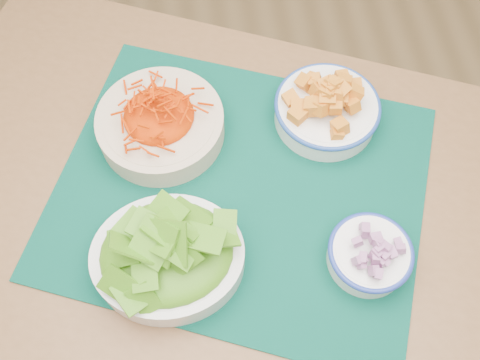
{
  "coord_description": "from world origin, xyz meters",
  "views": [
    {
      "loc": [
        -0.16,
        -0.17,
        1.56
      ],
      "look_at": [
        -0.11,
        0.24,
        0.78
      ],
      "focal_mm": 40.0,
      "sensor_mm": 36.0,
      "label": 1
    }
  ],
  "objects_px": {
    "carrot_bowl": "(160,120)",
    "table": "(231,239)",
    "lettuce_bowl": "(167,253)",
    "onion_bowl": "(370,253)",
    "squash_bowl": "(328,106)",
    "placemat": "(240,189)"
  },
  "relations": [
    {
      "from": "placemat",
      "to": "carrot_bowl",
      "type": "bearing_deg",
      "value": 156.33
    },
    {
      "from": "placemat",
      "to": "squash_bowl",
      "type": "xyz_separation_m",
      "value": [
        0.17,
        0.12,
        0.04
      ]
    },
    {
      "from": "squash_bowl",
      "to": "placemat",
      "type": "bearing_deg",
      "value": -144.07
    },
    {
      "from": "table",
      "to": "placemat",
      "type": "bearing_deg",
      "value": 88.78
    },
    {
      "from": "lettuce_bowl",
      "to": "onion_bowl",
      "type": "bearing_deg",
      "value": -2.8
    },
    {
      "from": "table",
      "to": "onion_bowl",
      "type": "distance_m",
      "value": 0.27
    },
    {
      "from": "squash_bowl",
      "to": "onion_bowl",
      "type": "relative_size",
      "value": 1.31
    },
    {
      "from": "squash_bowl",
      "to": "lettuce_bowl",
      "type": "relative_size",
      "value": 0.86
    },
    {
      "from": "carrot_bowl",
      "to": "lettuce_bowl",
      "type": "relative_size",
      "value": 1.05
    },
    {
      "from": "table",
      "to": "carrot_bowl",
      "type": "bearing_deg",
      "value": 144.05
    },
    {
      "from": "carrot_bowl",
      "to": "lettuce_bowl",
      "type": "bearing_deg",
      "value": -90.04
    },
    {
      "from": "placemat",
      "to": "squash_bowl",
      "type": "bearing_deg",
      "value": 57.79
    },
    {
      "from": "carrot_bowl",
      "to": "onion_bowl",
      "type": "distance_m",
      "value": 0.41
    },
    {
      "from": "lettuce_bowl",
      "to": "onion_bowl",
      "type": "distance_m",
      "value": 0.31
    },
    {
      "from": "lettuce_bowl",
      "to": "carrot_bowl",
      "type": "bearing_deg",
      "value": 92.84
    },
    {
      "from": "table",
      "to": "squash_bowl",
      "type": "height_order",
      "value": "squash_bowl"
    },
    {
      "from": "lettuce_bowl",
      "to": "onion_bowl",
      "type": "height_order",
      "value": "lettuce_bowl"
    },
    {
      "from": "carrot_bowl",
      "to": "table",
      "type": "bearing_deg",
      "value": -59.74
    },
    {
      "from": "table",
      "to": "lettuce_bowl",
      "type": "height_order",
      "value": "lettuce_bowl"
    },
    {
      "from": "onion_bowl",
      "to": "placemat",
      "type": "bearing_deg",
      "value": 140.48
    },
    {
      "from": "placemat",
      "to": "carrot_bowl",
      "type": "relative_size",
      "value": 2.38
    },
    {
      "from": "table",
      "to": "onion_bowl",
      "type": "height_order",
      "value": "onion_bowl"
    }
  ]
}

